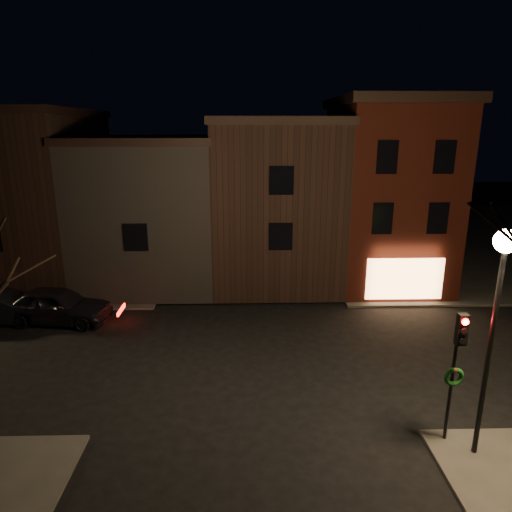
# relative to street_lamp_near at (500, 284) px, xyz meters

# --- Properties ---
(ground) EXTENTS (120.00, 120.00, 0.00)m
(ground) POSITION_rel_street_lamp_near_xyz_m (-6.20, 6.00, -5.18)
(ground) COLOR black
(ground) RESTS_ON ground
(sidewalk_far_right) EXTENTS (30.00, 30.00, 0.12)m
(sidewalk_far_right) POSITION_rel_street_lamp_near_xyz_m (13.80, 26.00, -5.12)
(sidewalk_far_right) COLOR #2D2B28
(sidewalk_far_right) RESTS_ON ground
(sidewalk_far_left) EXTENTS (30.00, 30.00, 0.12)m
(sidewalk_far_left) POSITION_rel_street_lamp_near_xyz_m (-26.20, 26.00, -5.12)
(sidewalk_far_left) COLOR #2D2B28
(sidewalk_far_left) RESTS_ON ground
(corner_building) EXTENTS (6.50, 8.50, 10.50)m
(corner_building) POSITION_rel_street_lamp_near_xyz_m (1.80, 15.47, 0.22)
(corner_building) COLOR #3E120B
(corner_building) RESTS_ON ground
(row_building_a) EXTENTS (7.30, 10.30, 9.40)m
(row_building_a) POSITION_rel_street_lamp_near_xyz_m (-4.70, 16.50, -0.34)
(row_building_a) COLOR black
(row_building_a) RESTS_ON ground
(row_building_b) EXTENTS (7.80, 10.30, 8.40)m
(row_building_b) POSITION_rel_street_lamp_near_xyz_m (-11.95, 16.50, -0.85)
(row_building_b) COLOR black
(row_building_b) RESTS_ON ground
(row_building_c) EXTENTS (7.30, 10.30, 9.90)m
(row_building_c) POSITION_rel_street_lamp_near_xyz_m (-19.20, 16.50, -0.09)
(row_building_c) COLOR black
(row_building_c) RESTS_ON ground
(street_lamp_near) EXTENTS (0.60, 0.60, 6.48)m
(street_lamp_near) POSITION_rel_street_lamp_near_xyz_m (0.00, 0.00, 0.00)
(street_lamp_near) COLOR black
(street_lamp_near) RESTS_ON sidewalk_near_right
(traffic_signal) EXTENTS (0.58, 0.38, 4.05)m
(traffic_signal) POSITION_rel_street_lamp_near_xyz_m (-0.60, 0.49, -2.37)
(traffic_signal) COLOR black
(traffic_signal) RESTS_ON sidewalk_near_right
(parked_car_a) EXTENTS (5.27, 2.63, 1.72)m
(parked_car_a) POSITION_rel_street_lamp_near_xyz_m (-15.45, 9.60, -4.32)
(parked_car_a) COLOR black
(parked_car_a) RESTS_ON ground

